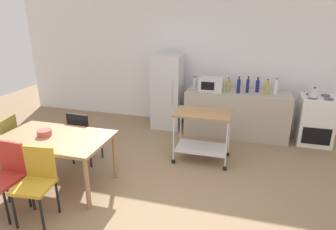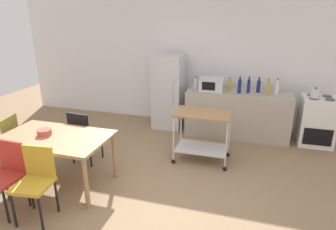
% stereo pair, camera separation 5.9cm
% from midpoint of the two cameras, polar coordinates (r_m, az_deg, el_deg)
% --- Properties ---
extents(ground_plane, '(12.00, 12.00, 0.00)m').
position_cam_midpoint_polar(ground_plane, '(4.02, -2.86, -16.61)').
color(ground_plane, '#8C7051').
extents(back_wall, '(8.40, 0.12, 2.90)m').
position_cam_midpoint_polar(back_wall, '(6.42, 6.50, 11.13)').
color(back_wall, white).
rests_on(back_wall, ground_plane).
extents(kitchen_counter, '(2.00, 0.64, 0.90)m').
position_cam_midpoint_polar(kitchen_counter, '(5.98, 13.62, 0.19)').
color(kitchen_counter, '#A89E8E').
rests_on(kitchen_counter, ground_plane).
extents(dining_table, '(1.50, 0.90, 0.75)m').
position_cam_midpoint_polar(dining_table, '(4.35, -20.81, -4.84)').
color(dining_table, '#A37A51').
rests_on(dining_table, ground_plane).
extents(chair_olive, '(0.47, 0.47, 0.89)m').
position_cam_midpoint_polar(chair_olive, '(5.12, -28.96, -4.25)').
color(chair_olive, olive).
rests_on(chair_olive, ground_plane).
extents(chair_black, '(0.43, 0.43, 0.89)m').
position_cam_midpoint_polar(chair_black, '(4.90, -15.84, -3.46)').
color(chair_black, black).
rests_on(chair_black, ground_plane).
extents(chair_mustard, '(0.44, 0.44, 0.89)m').
position_cam_midpoint_polar(chair_mustard, '(3.82, -24.07, -11.31)').
color(chair_mustard, gold).
rests_on(chair_mustard, ground_plane).
extents(chair_red, '(0.41, 0.41, 0.89)m').
position_cam_midpoint_polar(chair_red, '(4.12, -28.67, -9.81)').
color(chair_red, '#B72D23').
rests_on(chair_red, ground_plane).
extents(stove_oven, '(0.60, 0.61, 0.92)m').
position_cam_midpoint_polar(stove_oven, '(6.12, 27.27, -1.02)').
color(stove_oven, white).
rests_on(stove_oven, ground_plane).
extents(refrigerator, '(0.60, 0.63, 1.55)m').
position_cam_midpoint_polar(refrigerator, '(6.20, 0.41, 4.58)').
color(refrigerator, silver).
rests_on(refrigerator, ground_plane).
extents(kitchen_cart, '(0.91, 0.57, 0.85)m').
position_cam_midpoint_polar(kitchen_cart, '(4.80, 7.08, -2.62)').
color(kitchen_cart, olive).
rests_on(kitchen_cart, ground_plane).
extents(bottle_sesame_oil, '(0.07, 0.07, 0.25)m').
position_cam_midpoint_polar(bottle_sesame_oil, '(5.96, 5.66, 6.08)').
color(bottle_sesame_oil, silver).
rests_on(bottle_sesame_oil, kitchen_counter).
extents(microwave, '(0.46, 0.35, 0.26)m').
position_cam_midpoint_polar(microwave, '(5.82, 8.85, 5.96)').
color(microwave, silver).
rests_on(microwave, kitchen_counter).
extents(bottle_soy_sauce, '(0.07, 0.07, 0.27)m').
position_cam_midpoint_polar(bottle_soy_sauce, '(5.85, 12.15, 5.65)').
color(bottle_soy_sauce, gold).
rests_on(bottle_soy_sauce, kitchen_counter).
extents(bottle_soda, '(0.07, 0.07, 0.32)m').
position_cam_midpoint_polar(bottle_soda, '(5.74, 14.09, 5.50)').
color(bottle_soda, navy).
rests_on(bottle_soda, kitchen_counter).
extents(bottle_sparkling_water, '(0.06, 0.06, 0.32)m').
position_cam_midpoint_polar(bottle_sparkling_water, '(5.81, 15.76, 5.49)').
color(bottle_sparkling_water, navy).
rests_on(bottle_sparkling_water, kitchen_counter).
extents(bottle_hot_sauce, '(0.07, 0.07, 0.29)m').
position_cam_midpoint_polar(bottle_hot_sauce, '(5.91, 17.54, 5.39)').
color(bottle_hot_sauce, navy).
rests_on(bottle_hot_sauce, kitchen_counter).
extents(bottle_wine, '(0.06, 0.06, 0.29)m').
position_cam_midpoint_polar(bottle_wine, '(5.77, 19.24, 4.96)').
color(bottle_wine, gold).
rests_on(bottle_wine, kitchen_counter).
extents(bottle_vinegar, '(0.08, 0.08, 0.30)m').
position_cam_midpoint_polar(bottle_vinegar, '(5.86, 20.77, 5.00)').
color(bottle_vinegar, silver).
rests_on(bottle_vinegar, kitchen_counter).
extents(fruit_bowl, '(0.20, 0.20, 0.08)m').
position_cam_midpoint_polar(fruit_bowl, '(4.40, -22.65, -3.10)').
color(fruit_bowl, '#B24C3F').
rests_on(fruit_bowl, dining_table).
extents(kettle, '(0.24, 0.17, 0.19)m').
position_cam_midpoint_polar(kettle, '(5.85, 27.11, 3.81)').
color(kettle, silver).
rests_on(kettle, stove_oven).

